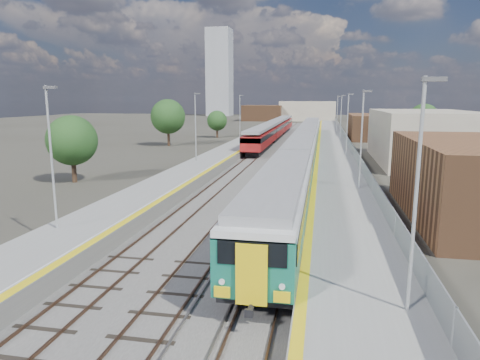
% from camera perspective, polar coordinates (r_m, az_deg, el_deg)
% --- Properties ---
extents(ground, '(320.00, 320.00, 0.00)m').
position_cam_1_polar(ground, '(62.45, 7.47, 3.44)').
color(ground, '#47443A').
rests_on(ground, ground).
extents(ballast_bed, '(10.50, 155.00, 0.06)m').
position_cam_1_polar(ballast_bed, '(65.09, 5.62, 3.80)').
color(ballast_bed, '#565451').
rests_on(ballast_bed, ground).
extents(tracks, '(8.96, 160.00, 0.17)m').
position_cam_1_polar(tracks, '(66.69, 6.27, 4.02)').
color(tracks, '#4C3323').
rests_on(tracks, ground).
extents(platform_right, '(4.70, 155.00, 8.52)m').
position_cam_1_polar(platform_right, '(64.77, 12.29, 4.02)').
color(platform_right, slate).
rests_on(platform_right, ground).
extents(platform_left, '(4.30, 155.00, 8.52)m').
position_cam_1_polar(platform_left, '(65.99, -0.27, 4.37)').
color(platform_left, slate).
rests_on(platform_left, ground).
extents(buildings, '(72.00, 185.50, 40.00)m').
position_cam_1_polar(buildings, '(152.04, 2.71, 11.81)').
color(buildings, brown).
rests_on(buildings, ground).
extents(green_train, '(2.94, 81.74, 3.23)m').
position_cam_1_polar(green_train, '(54.44, 8.60, 4.76)').
color(green_train, black).
rests_on(green_train, ground).
extents(red_train, '(2.81, 56.98, 3.55)m').
position_cam_1_polar(red_train, '(83.71, 4.62, 6.78)').
color(red_train, black).
rests_on(red_train, ground).
extents(tree_a, '(4.70, 4.70, 6.37)m').
position_cam_1_polar(tree_a, '(43.29, -21.50, 4.92)').
color(tree_a, '#382619').
rests_on(tree_a, ground).
extents(tree_b, '(5.78, 5.78, 7.83)m').
position_cam_1_polar(tree_b, '(73.47, -9.59, 8.33)').
color(tree_b, '#382619').
rests_on(tree_b, ground).
extents(tree_c, '(4.09, 4.09, 5.54)m').
position_cam_1_polar(tree_c, '(88.52, -3.08, 7.91)').
color(tree_c, '#382619').
rests_on(tree_c, ground).
extents(tree_d, '(5.20, 5.20, 7.05)m').
position_cam_1_polar(tree_d, '(83.52, 23.27, 7.55)').
color(tree_d, '#382619').
rests_on(tree_d, ground).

